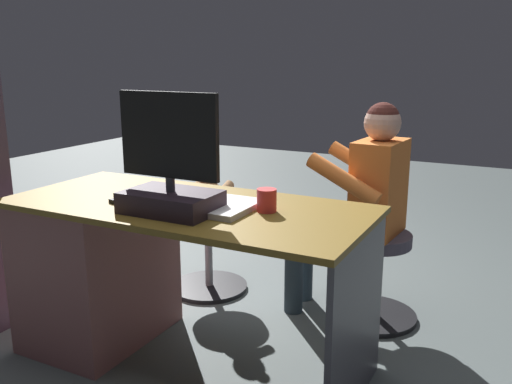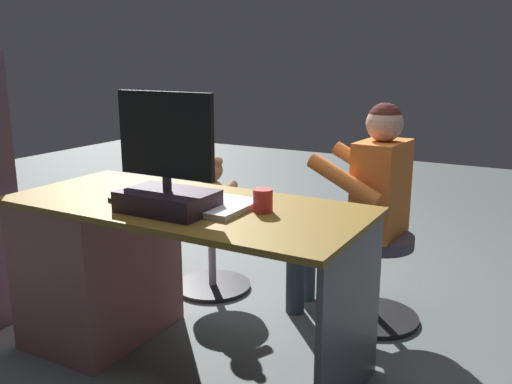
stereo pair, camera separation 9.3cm
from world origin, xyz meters
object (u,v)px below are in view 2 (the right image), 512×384
at_px(office_chair_teddy, 212,245).
at_px(teddy_bear, 212,188).
at_px(tv_remote, 126,197).
at_px(monitor, 167,179).
at_px(visitor_chair, 376,273).
at_px(person, 361,196).
at_px(desk, 116,262).
at_px(computer_mouse, 141,188).
at_px(cup, 263,200).
at_px(keyboard, 189,197).

height_order(office_chair_teddy, teddy_bear, teddy_bear).
relative_size(tv_remote, office_chair_teddy, 0.32).
distance_m(monitor, visitor_chair, 1.25).
bearing_deg(person, teddy_bear, 3.60).
bearing_deg(monitor, desk, -17.34).
relative_size(tv_remote, person, 0.13).
bearing_deg(monitor, computer_mouse, -33.10).
xyz_separation_m(computer_mouse, cup, (-0.64, 0.03, 0.03)).
xyz_separation_m(cup, office_chair_teddy, (0.70, -0.67, -0.51)).
bearing_deg(tv_remote, monitor, -179.02).
height_order(tv_remote, visitor_chair, tv_remote).
xyz_separation_m(computer_mouse, visitor_chair, (-0.90, -0.72, -0.49)).
bearing_deg(cup, office_chair_teddy, -43.70).
bearing_deg(visitor_chair, desk, 37.56).
bearing_deg(computer_mouse, person, -138.51).
xyz_separation_m(desk, teddy_bear, (-0.07, -0.72, 0.21)).
distance_m(cup, office_chair_teddy, 1.09).
relative_size(keyboard, visitor_chair, 0.91).
distance_m(monitor, office_chair_teddy, 1.10).
height_order(computer_mouse, person, person).
relative_size(office_chair_teddy, visitor_chair, 1.00).
bearing_deg(office_chair_teddy, keyboard, 116.66).
bearing_deg(person, tv_remote, 48.18).
relative_size(cup, tv_remote, 0.61).
relative_size(visitor_chair, person, 0.41).
bearing_deg(person, desk, 40.12).
bearing_deg(computer_mouse, teddy_bear, -85.20).
distance_m(keyboard, tv_remote, 0.27).
distance_m(tv_remote, office_chair_teddy, 0.92).
relative_size(desk, monitor, 3.29).
xyz_separation_m(cup, visitor_chair, (-0.26, -0.74, -0.52)).
xyz_separation_m(monitor, visitor_chair, (-0.59, -0.92, -0.60)).
relative_size(desk, tv_remote, 10.30).
bearing_deg(office_chair_teddy, cup, 136.30).
bearing_deg(visitor_chair, monitor, 57.43).
xyz_separation_m(monitor, cup, (-0.33, -0.18, -0.09)).
height_order(desk, tv_remote, tv_remote).
distance_m(desk, computer_mouse, 0.38).
height_order(monitor, computer_mouse, monitor).
bearing_deg(office_chair_teddy, monitor, 113.46).
height_order(cup, office_chair_teddy, cup).
relative_size(keyboard, computer_mouse, 4.38).
distance_m(office_chair_teddy, visitor_chair, 0.96).
xyz_separation_m(desk, cup, (-0.76, -0.04, 0.39)).
distance_m(keyboard, computer_mouse, 0.27).
xyz_separation_m(desk, monitor, (-0.43, 0.13, 0.47)).
distance_m(desk, monitor, 0.65).
xyz_separation_m(desk, keyboard, (-0.39, -0.06, 0.35)).
distance_m(keyboard, office_chair_teddy, 0.87).
distance_m(computer_mouse, tv_remote, 0.15).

